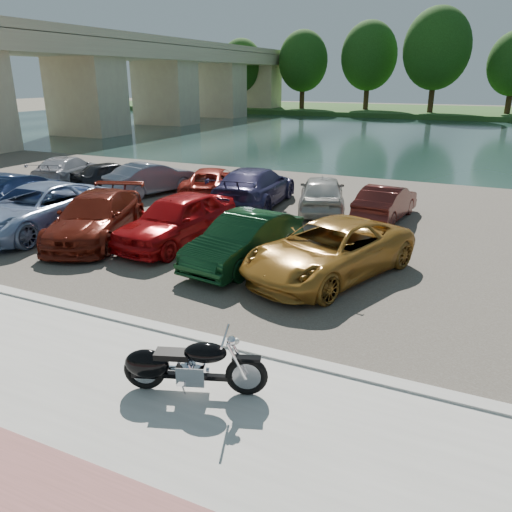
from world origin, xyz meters
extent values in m
plane|color=#595447|center=(0.00, 0.00, 0.00)|extent=(200.00, 200.00, 0.00)
cube|color=#AFADA5|center=(0.00, -1.00, 0.05)|extent=(60.00, 6.00, 0.10)
cube|color=#AFADA5|center=(0.00, 2.00, 0.07)|extent=(60.00, 0.30, 0.14)
cube|color=#474039|center=(0.00, 11.00, 0.02)|extent=(60.00, 18.00, 0.04)
cube|color=#1B312E|center=(0.00, 40.00, 0.00)|extent=(120.00, 40.00, 0.00)
cube|color=#24491A|center=(0.00, 72.00, 0.30)|extent=(120.00, 24.00, 0.60)
cube|color=tan|center=(-28.00, 40.00, 7.20)|extent=(7.00, 56.00, 1.40)
cube|color=tan|center=(-28.00, 40.00, 8.20)|extent=(7.00, 56.00, 0.70)
cube|color=tan|center=(-28.00, 30.00, 3.60)|extent=(6.00, 4.00, 7.20)
cube|color=tan|center=(-28.00, 42.00, 3.60)|extent=(6.00, 4.00, 7.20)
cube|color=tan|center=(-28.00, 54.00, 3.60)|extent=(6.00, 4.00, 7.20)
cube|color=tan|center=(-28.00, 66.00, 3.60)|extent=(6.00, 4.00, 7.20)
cylinder|color=#352213|center=(-30.00, 64.60, 2.85)|extent=(0.70, 0.70, 4.50)
ellipsoid|color=#17370F|center=(-30.00, 64.60, 6.45)|extent=(6.30, 6.30, 7.56)
cylinder|color=#352213|center=(-21.00, 66.00, 3.08)|extent=(0.70, 0.70, 4.95)
ellipsoid|color=#17370F|center=(-21.00, 66.00, 7.04)|extent=(6.93, 6.93, 8.32)
cylinder|color=#352213|center=(-12.00, 67.40, 3.30)|extent=(0.70, 0.70, 5.40)
ellipsoid|color=#17370F|center=(-12.00, 67.40, 7.62)|extent=(7.56, 7.56, 9.07)
cylinder|color=#352213|center=(-3.00, 64.60, 3.52)|extent=(0.70, 0.70, 5.85)
ellipsoid|color=#17370F|center=(-3.00, 64.60, 8.21)|extent=(8.19, 8.19, 9.83)
cylinder|color=#352213|center=(6.00, 66.00, 2.85)|extent=(0.70, 0.70, 4.50)
torus|color=black|center=(1.72, 0.72, 0.44)|extent=(0.68, 0.34, 0.68)
torus|color=black|center=(0.17, 0.17, 0.44)|extent=(0.68, 0.34, 0.68)
cylinder|color=#B2B2B7|center=(1.72, 0.72, 0.44)|extent=(0.45, 0.21, 0.46)
cylinder|color=#B2B2B7|center=(0.17, 0.17, 0.44)|extent=(0.45, 0.21, 0.46)
cylinder|color=silver|center=(1.62, 0.58, 0.74)|extent=(0.32, 0.16, 0.63)
cylinder|color=silver|center=(1.56, 0.77, 0.74)|extent=(0.32, 0.16, 0.63)
cylinder|color=silver|center=(1.41, 0.61, 1.13)|extent=(0.28, 0.72, 0.04)
sphere|color=silver|center=(1.50, 0.65, 1.05)|extent=(0.20, 0.20, 0.16)
sphere|color=silver|center=(1.57, 0.67, 1.05)|extent=(0.14, 0.14, 0.11)
cube|color=black|center=(1.72, 0.72, 0.75)|extent=(0.47, 0.28, 0.06)
cube|color=black|center=(0.94, 0.45, 0.38)|extent=(1.16, 0.49, 0.08)
cube|color=silver|center=(0.90, 0.43, 0.45)|extent=(0.53, 0.45, 0.34)
cylinder|color=silver|center=(0.99, 0.47, 0.65)|extent=(0.29, 0.25, 0.27)
cylinder|color=silver|center=(0.80, 0.40, 0.65)|extent=(0.29, 0.25, 0.27)
ellipsoid|color=black|center=(1.11, 0.51, 0.82)|extent=(0.76, 0.57, 0.32)
cube|color=black|center=(0.61, 0.33, 0.76)|extent=(0.61, 0.45, 0.10)
ellipsoid|color=black|center=(0.21, 0.19, 0.56)|extent=(0.80, 0.56, 0.50)
cube|color=black|center=(0.17, 0.17, 0.49)|extent=(0.44, 0.30, 0.30)
cylinder|color=silver|center=(0.56, 0.48, 0.32)|extent=(1.07, 0.45, 0.09)
cylinder|color=silver|center=(0.56, 0.48, 0.40)|extent=(1.07, 0.45, 0.09)
cylinder|color=#B2B2B7|center=(0.86, 0.23, 0.23)|extent=(0.07, 0.14, 0.22)
imported|color=#889EC6|center=(-8.52, 6.08, 0.80)|extent=(2.59, 5.52, 1.53)
imported|color=#62190E|center=(-6.15, 6.21, 0.75)|extent=(3.58, 5.31, 1.43)
imported|color=#A50B0D|center=(-3.62, 6.92, 0.81)|extent=(2.24, 4.67, 1.54)
imported|color=#0D3217|center=(-0.97, 6.17, 0.72)|extent=(2.02, 4.31, 1.37)
imported|color=#A67026|center=(1.36, 6.28, 0.74)|extent=(3.96, 5.56, 1.41)
imported|color=#A09FA8|center=(-13.47, 12.46, 0.70)|extent=(3.17, 4.90, 1.32)
imported|color=black|center=(-10.93, 12.57, 0.66)|extent=(2.59, 3.91, 1.24)
imported|color=slate|center=(-8.51, 12.37, 0.72)|extent=(2.58, 4.37, 1.36)
imported|color=#A7281B|center=(-5.84, 12.98, 0.66)|extent=(3.35, 4.90, 1.25)
imported|color=navy|center=(-3.51, 12.23, 0.81)|extent=(2.63, 5.47, 1.54)
imported|color=#AAA9A5|center=(-0.83, 12.52, 0.74)|extent=(2.81, 4.44, 1.41)
imported|color=#4D1814|center=(1.59, 12.41, 0.66)|extent=(1.70, 3.88, 1.24)
camera|label=1|loc=(4.69, -5.34, 4.87)|focal=35.00mm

